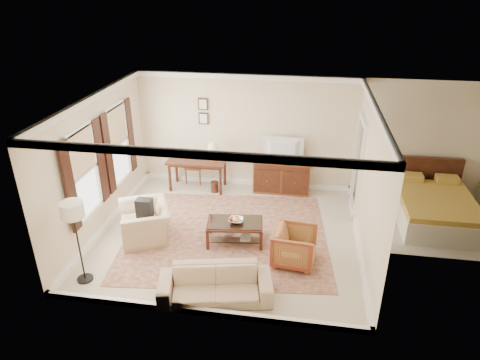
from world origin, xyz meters
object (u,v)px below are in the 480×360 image
(writing_desk, at_px, (197,163))
(coffee_table, at_px, (235,226))
(sofa, at_px, (215,280))
(club_armchair, at_px, (145,217))
(tv, at_px, (283,142))
(sideboard, at_px, (282,176))
(striped_armchair, at_px, (295,245))

(writing_desk, distance_m, coffee_table, 2.71)
(writing_desk, height_order, sofa, writing_desk)
(writing_desk, bearing_deg, club_armchair, -101.89)
(coffee_table, relative_size, club_armchair, 1.07)
(writing_desk, xyz_separation_m, tv, (2.15, 0.15, 0.65))
(sideboard, height_order, striped_armchair, sideboard)
(writing_desk, distance_m, sideboard, 2.17)
(writing_desk, relative_size, striped_armchair, 1.82)
(tv, bearing_deg, sofa, 79.01)
(sideboard, bearing_deg, tv, -90.00)
(tv, bearing_deg, club_armchair, 44.19)
(club_armchair, bearing_deg, tv, 108.47)
(sideboard, bearing_deg, sofa, -100.94)
(sideboard, relative_size, tv, 1.46)
(writing_desk, height_order, coffee_table, writing_desk)
(writing_desk, distance_m, club_armchair, 2.50)
(club_armchair, bearing_deg, sideboard, 108.69)
(club_armchair, bearing_deg, sofa, 22.87)
(sofa, bearing_deg, tv, 67.29)
(writing_desk, xyz_separation_m, sofa, (1.33, -4.06, -0.32))
(writing_desk, height_order, sideboard, sideboard)
(tv, xyz_separation_m, sofa, (-0.82, -4.21, -0.97))
(writing_desk, bearing_deg, striped_armchair, -47.37)
(striped_armchair, relative_size, sofa, 0.42)
(sideboard, xyz_separation_m, sofa, (-0.82, -4.23, -0.06))
(sideboard, relative_size, club_armchair, 1.24)
(writing_desk, height_order, striped_armchair, striped_armchair)
(sideboard, bearing_deg, striped_armchair, -81.32)
(striped_armchair, bearing_deg, sideboard, 14.56)
(writing_desk, relative_size, tv, 1.53)
(striped_armchair, distance_m, sofa, 1.77)
(tv, distance_m, sofa, 4.40)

